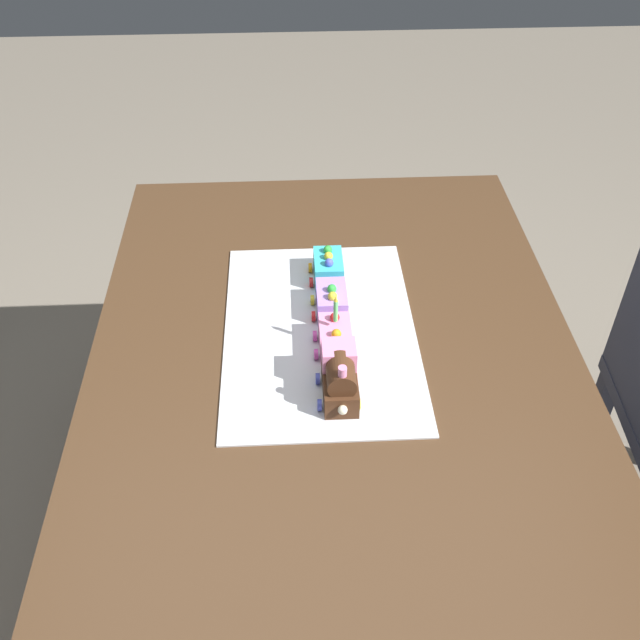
{
  "coord_description": "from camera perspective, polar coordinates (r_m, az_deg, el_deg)",
  "views": [
    {
      "loc": [
        -1.08,
        0.09,
        1.76
      ],
      "look_at": [
        0.07,
        0.03,
        0.77
      ],
      "focal_mm": 40.93,
      "sensor_mm": 36.0,
      "label": 1
    }
  ],
  "objects": [
    {
      "name": "ground_plane",
      "position": [
        2.07,
        0.91,
        -17.71
      ],
      "size": [
        8.0,
        8.0,
        0.0
      ],
      "primitive_type": "plane",
      "color": "gray"
    },
    {
      "name": "cake_car_flatbed_lavender",
      "position": [
        1.56,
        0.77,
        1.48
      ],
      "size": [
        0.1,
        0.08,
        0.07
      ],
      "color": "#AD84E0",
      "rests_on": "cake_board"
    },
    {
      "name": "cake_car_caboose_bubblegum",
      "position": [
        1.47,
        1.04,
        -1.42
      ],
      "size": [
        0.1,
        0.08,
        0.07
      ],
      "color": "pink",
      "rests_on": "cake_board"
    },
    {
      "name": "cake_car_gondola_turquoise",
      "position": [
        1.65,
        0.52,
        4.09
      ],
      "size": [
        0.1,
        0.08,
        0.07
      ],
      "color": "#38B7C6",
      "rests_on": "cake_board"
    },
    {
      "name": "birthday_candle",
      "position": [
        1.43,
        1.07,
        0.86
      ],
      "size": [
        0.01,
        0.01,
        0.06
      ],
      "color": "#66D872",
      "rests_on": "cake_car_caboose_bubblegum"
    },
    {
      "name": "cake_board",
      "position": [
        1.53,
        0.0,
        -0.91
      ],
      "size": [
        0.6,
        0.4,
        0.0
      ],
      "primitive_type": "cube",
      "color": "silver",
      "rests_on": "dining_table"
    },
    {
      "name": "cake_locomotive",
      "position": [
        1.37,
        1.4,
        -4.47
      ],
      "size": [
        0.14,
        0.08,
        0.12
      ],
      "color": "#472816",
      "rests_on": "cake_board"
    },
    {
      "name": "dining_table",
      "position": [
        1.56,
        1.16,
        -5.46
      ],
      "size": [
        1.4,
        1.0,
        0.74
      ],
      "color": "#4C331E",
      "rests_on": "ground"
    }
  ]
}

